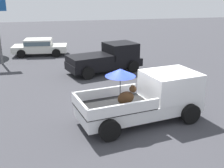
# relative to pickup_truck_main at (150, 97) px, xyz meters

# --- Properties ---
(ground_plane) EXTENTS (80.00, 80.00, 0.00)m
(ground_plane) POSITION_rel_pickup_truck_main_xyz_m (-0.45, -0.08, -0.97)
(ground_plane) COLOR #38383D
(pickup_truck_main) EXTENTS (5.30, 2.97, 2.29)m
(pickup_truck_main) POSITION_rel_pickup_truck_main_xyz_m (0.00, 0.00, 0.00)
(pickup_truck_main) COLOR black
(pickup_truck_main) RESTS_ON ground
(pickup_truck_red) EXTENTS (5.11, 3.16, 1.80)m
(pickup_truck_red) POSITION_rel_pickup_truck_main_xyz_m (-0.21, 7.38, -0.09)
(pickup_truck_red) COLOR black
(pickup_truck_red) RESTS_ON ground
(parked_sedan_near) EXTENTS (4.47, 2.35, 1.33)m
(parked_sedan_near) POSITION_rel_pickup_truck_main_xyz_m (-4.58, 13.37, -0.22)
(parked_sedan_near) COLOR black
(parked_sedan_near) RESTS_ON ground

